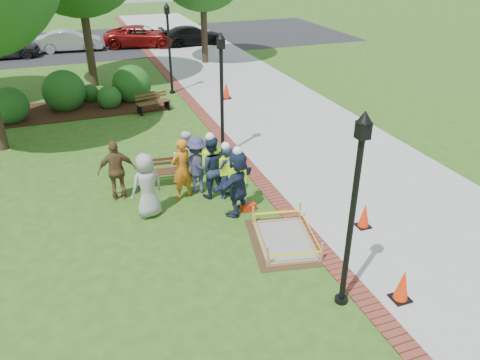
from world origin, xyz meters
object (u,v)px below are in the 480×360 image
object	(u,v)px
bench_near	(163,177)
hivis_worker_c	(211,166)
lamp_near	(354,200)
hivis_worker_a	(237,181)
hivis_worker_b	(226,170)
cone_front	(402,286)
wet_concrete_pad	(285,234)

from	to	relation	value
bench_near	hivis_worker_c	size ratio (longest dim) A/B	0.77
lamp_near	hivis_worker_a	distance (m)	4.49
bench_near	hivis_worker_a	distance (m)	2.96
bench_near	hivis_worker_a	bearing A→B (deg)	-55.69
hivis_worker_b	hivis_worker_c	size ratio (longest dim) A/B	0.87
lamp_near	hivis_worker_a	bearing A→B (deg)	101.41
lamp_near	cone_front	bearing A→B (deg)	-18.02
hivis_worker_a	wet_concrete_pad	bearing A→B (deg)	-69.61
cone_front	lamp_near	world-z (taller)	lamp_near
bench_near	cone_front	distance (m)	7.83
cone_front	hivis_worker_b	size ratio (longest dim) A/B	0.44
cone_front	hivis_worker_a	bearing A→B (deg)	114.20
bench_near	lamp_near	size ratio (longest dim) A/B	0.37
hivis_worker_a	hivis_worker_c	world-z (taller)	hivis_worker_c
hivis_worker_c	lamp_near	bearing A→B (deg)	-76.90
cone_front	lamp_near	distance (m)	2.46
bench_near	hivis_worker_b	world-z (taller)	hivis_worker_b
hivis_worker_b	hivis_worker_c	distance (m)	0.45
lamp_near	hivis_worker_c	xyz separation A→B (m)	(-1.24, 5.33, -1.48)
wet_concrete_pad	hivis_worker_c	xyz separation A→B (m)	(-1.05, 2.92, 0.77)
cone_front	hivis_worker_b	world-z (taller)	hivis_worker_b
hivis_worker_a	lamp_near	bearing A→B (deg)	-78.59
hivis_worker_a	hivis_worker_b	world-z (taller)	hivis_worker_a
hivis_worker_b	cone_front	bearing A→B (deg)	-69.67
cone_front	hivis_worker_c	bearing A→B (deg)	113.15
hivis_worker_b	lamp_near	bearing A→B (deg)	-80.67
lamp_near	hivis_worker_c	size ratio (longest dim) A/B	2.10
cone_front	bench_near	bearing A→B (deg)	117.89
bench_near	hivis_worker_a	size ratio (longest dim) A/B	0.78
wet_concrete_pad	hivis_worker_a	world-z (taller)	hivis_worker_a
hivis_worker_c	bench_near	bearing A→B (deg)	135.41
wet_concrete_pad	hivis_worker_b	size ratio (longest dim) A/B	1.47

